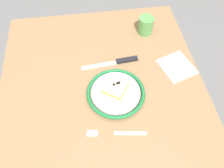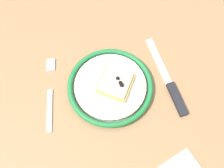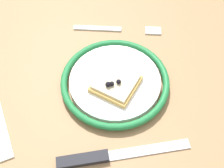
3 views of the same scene
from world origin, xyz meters
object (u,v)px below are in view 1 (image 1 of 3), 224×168
at_px(dining_table, 105,111).
at_px(cup, 146,25).
at_px(knife, 119,61).
at_px(fork, 116,133).
at_px(plate, 116,93).
at_px(pizza_slice_near, 115,88).
at_px(napkin, 177,67).

relative_size(dining_table, cup, 12.48).
bearing_deg(knife, fork, 169.16).
bearing_deg(plate, knife, -13.65).
bearing_deg(cup, dining_table, 144.96).
distance_m(knife, fork, 0.31).
bearing_deg(cup, fork, 156.51).
relative_size(dining_table, plate, 4.54).
bearing_deg(dining_table, pizza_slice_near, -62.57).
bearing_deg(plate, cup, -30.03).
bearing_deg(knife, pizza_slice_near, 165.17).
height_order(fork, napkin, same).
relative_size(knife, cup, 3.05).
bearing_deg(pizza_slice_near, napkin, -72.94).
bearing_deg(plate, fork, 172.02).
xyz_separation_m(dining_table, pizza_slice_near, (0.02, -0.05, 0.13)).
distance_m(dining_table, plate, 0.13).
bearing_deg(fork, dining_table, 9.66).
height_order(pizza_slice_near, napkin, pizza_slice_near).
height_order(dining_table, napkin, napkin).
xyz_separation_m(knife, napkin, (-0.06, -0.23, -0.00)).
relative_size(pizza_slice_near, fork, 0.55).
distance_m(dining_table, fork, 0.18).
height_order(dining_table, pizza_slice_near, pizza_slice_near).
distance_m(dining_table, napkin, 0.35).
relative_size(fork, napkin, 1.55).
xyz_separation_m(fork, cup, (0.46, -0.20, 0.04)).
bearing_deg(dining_table, fork, -170.34).
bearing_deg(pizza_slice_near, knife, -14.83).
bearing_deg(dining_table, napkin, -71.32).
relative_size(cup, napkin, 0.61).
relative_size(plate, fork, 1.08).
bearing_deg(pizza_slice_near, fork, 172.57).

